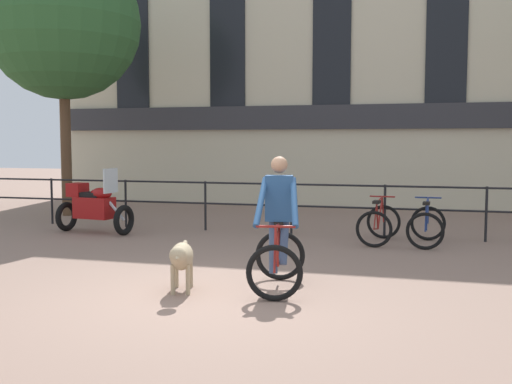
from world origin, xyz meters
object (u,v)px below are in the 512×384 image
object	(u,v)px
cyclist_with_bike	(278,229)
parked_motorcycle	(94,206)
parked_bicycle_mid_left	(427,226)
dog	(181,257)
parked_bicycle_near_lamp	(379,224)

from	to	relation	value
cyclist_with_bike	parked_motorcycle	world-z (taller)	cyclist_with_bike
parked_motorcycle	parked_bicycle_mid_left	distance (m)	6.64
parked_motorcycle	parked_bicycle_mid_left	world-z (taller)	parked_motorcycle
dog	parked_bicycle_mid_left	xyz separation A→B (m)	(3.00, 4.41, -0.09)
parked_bicycle_near_lamp	dog	bearing A→B (deg)	69.92
parked_motorcycle	parked_bicycle_mid_left	bearing A→B (deg)	-78.73
cyclist_with_bike	parked_bicycle_mid_left	world-z (taller)	cyclist_with_bike
parked_bicycle_near_lamp	parked_motorcycle	bearing A→B (deg)	9.21
dog	parked_bicycle_mid_left	distance (m)	5.33
cyclist_with_bike	dog	bearing A→B (deg)	-162.31
parked_motorcycle	parked_bicycle_mid_left	xyz separation A→B (m)	(6.63, 0.34, -0.20)
parked_bicycle_near_lamp	parked_bicycle_mid_left	xyz separation A→B (m)	(0.86, -0.00, 0.00)
cyclist_with_bike	parked_motorcycle	distance (m)	5.89
cyclist_with_bike	parked_bicycle_near_lamp	size ratio (longest dim) A/B	1.45
cyclist_with_bike	parked_motorcycle	size ratio (longest dim) A/B	1.02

